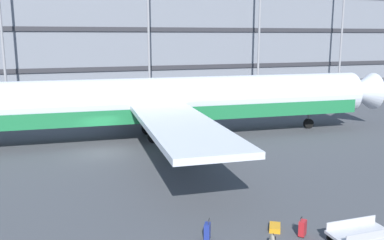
{
  "coord_description": "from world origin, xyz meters",
  "views": [
    {
      "loc": [
        -3.32,
        -30.39,
        8.42
      ],
      "look_at": [
        5.33,
        -4.82,
        3.0
      ],
      "focal_mm": 39.24,
      "sensor_mm": 36.0,
      "label": 1
    }
  ],
  "objects_px": {
    "suitcase_black": "(207,231)",
    "suitcase_upright": "(303,228)",
    "airliner": "(161,102)",
    "suitcase_orange": "(275,228)",
    "baggage_cart": "(361,234)",
    "backpack_silver": "(272,240)"
  },
  "relations": [
    {
      "from": "backpack_silver",
      "to": "suitcase_black",
      "type": "bearing_deg",
      "value": 149.79
    },
    {
      "from": "airliner",
      "to": "baggage_cart",
      "type": "height_order",
      "value": "airliner"
    },
    {
      "from": "suitcase_black",
      "to": "backpack_silver",
      "type": "relative_size",
      "value": 1.69
    },
    {
      "from": "suitcase_upright",
      "to": "suitcase_orange",
      "type": "bearing_deg",
      "value": 132.15
    },
    {
      "from": "suitcase_black",
      "to": "suitcase_orange",
      "type": "height_order",
      "value": "suitcase_black"
    },
    {
      "from": "backpack_silver",
      "to": "airliner",
      "type": "bearing_deg",
      "value": 88.67
    },
    {
      "from": "suitcase_orange",
      "to": "baggage_cart",
      "type": "relative_size",
      "value": 0.28
    },
    {
      "from": "airliner",
      "to": "baggage_cart",
      "type": "relative_size",
      "value": 12.54
    },
    {
      "from": "suitcase_black",
      "to": "suitcase_upright",
      "type": "xyz_separation_m",
      "value": [
        3.97,
        -1.01,
        -0.01
      ]
    },
    {
      "from": "suitcase_black",
      "to": "baggage_cart",
      "type": "bearing_deg",
      "value": -21.69
    },
    {
      "from": "airliner",
      "to": "backpack_silver",
      "type": "bearing_deg",
      "value": -91.33
    },
    {
      "from": "suitcase_black",
      "to": "backpack_silver",
      "type": "height_order",
      "value": "suitcase_black"
    },
    {
      "from": "suitcase_orange",
      "to": "baggage_cart",
      "type": "distance_m",
      "value": 3.52
    },
    {
      "from": "suitcase_upright",
      "to": "airliner",
      "type": "bearing_deg",
      "value": 93.6
    },
    {
      "from": "airliner",
      "to": "suitcase_upright",
      "type": "xyz_separation_m",
      "value": [
        1.21,
        -19.17,
        -2.68
      ]
    },
    {
      "from": "suitcase_orange",
      "to": "backpack_silver",
      "type": "xyz_separation_m",
      "value": [
        -0.85,
        -1.24,
        0.13
      ]
    },
    {
      "from": "suitcase_black",
      "to": "baggage_cart",
      "type": "relative_size",
      "value": 0.29
    },
    {
      "from": "suitcase_upright",
      "to": "baggage_cart",
      "type": "height_order",
      "value": "suitcase_upright"
    },
    {
      "from": "suitcase_black",
      "to": "baggage_cart",
      "type": "xyz_separation_m",
      "value": [
        5.87,
        -2.33,
        0.04
      ]
    },
    {
      "from": "airliner",
      "to": "suitcase_upright",
      "type": "relative_size",
      "value": 48.88
    },
    {
      "from": "suitcase_orange",
      "to": "backpack_silver",
      "type": "relative_size",
      "value": 1.65
    },
    {
      "from": "airliner",
      "to": "suitcase_orange",
      "type": "bearing_deg",
      "value": -88.76
    }
  ]
}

